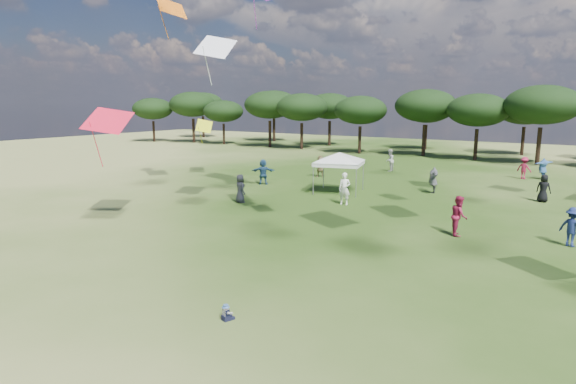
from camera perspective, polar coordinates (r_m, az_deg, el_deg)
name	(u,v)px	position (r m, az deg, el deg)	size (l,w,h in m)	color
ground	(179,348)	(12.69, -12.80, -17.62)	(140.00, 140.00, 0.00)	#2E4B16
tree_line	(536,107)	(55.38, 27.33, 8.91)	(108.78, 17.63, 7.77)	black
tent_left	(339,154)	(31.97, 6.10, 4.47)	(5.80, 5.80, 2.98)	gray
toddler	(227,313)	(13.79, -7.30, -14.07)	(0.35, 0.37, 0.46)	black
festival_crowd	(446,180)	(33.56, 18.21, 1.39)	(29.48, 21.73, 1.91)	navy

